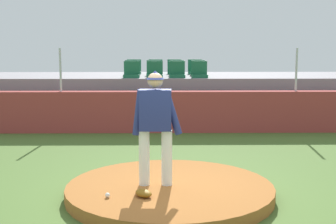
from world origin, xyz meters
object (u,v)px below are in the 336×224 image
Objects in this scene: fielding_glove at (144,193)px; stadium_chair_10 at (175,69)px; stadium_chair_7 at (198,71)px; pitcher at (155,119)px; stadium_chair_8 at (134,69)px; baseball at (108,195)px; stadium_chair_6 at (177,71)px; stadium_chair_1 at (155,72)px; stadium_chair_4 at (132,71)px; stadium_chair_0 at (132,73)px; stadium_chair_9 at (156,69)px; stadium_chair_11 at (195,69)px; stadium_chair_5 at (154,71)px; stadium_chair_2 at (177,72)px; stadium_chair_3 at (199,72)px.

fielding_glove is 0.60× the size of stadium_chair_10.
pitcher is at bearing 80.71° from stadium_chair_7.
baseball is at bearing 90.86° from stadium_chair_8.
pitcher reaches higher than stadium_chair_7.
pitcher is 1.19m from fielding_glove.
stadium_chair_6 is at bearing -45.28° from fielding_glove.
stadium_chair_4 is (-0.74, 0.89, 0.00)m from stadium_chair_1.
pitcher is at bearing 96.61° from stadium_chair_0.
stadium_chair_9 is (-0.00, 1.82, 0.00)m from stadium_chair_1.
stadium_chair_0 is 1.00× the size of stadium_chair_4.
stadium_chair_7 is at bearing 156.14° from stadium_chair_8.
stadium_chair_11 is (0.67, 0.90, 0.00)m from stadium_chair_6.
stadium_chair_1 and stadium_chair_6 have the same top height.
stadium_chair_5 is 1.00× the size of stadium_chair_9.
stadium_chair_6 and stadium_chair_11 have the same top height.
stadium_chair_10 is (-0.04, 0.94, 0.00)m from stadium_chair_6.
stadium_chair_10 and stadium_chair_11 have the same top height.
stadium_chair_4 is (-0.84, 7.84, 0.34)m from pitcher.
stadium_chair_9 is (-0.10, 8.77, 0.34)m from pitcher.
pitcher is at bearing 85.24° from stadium_chair_2.
stadium_chair_1 is 1.36m from stadium_chair_3.
pitcher is 3.67× the size of stadium_chair_5.
stadium_chair_9 is at bearing -0.99° from stadium_chair_11.
stadium_chair_3 is at bearing 75.53° from baseball.
stadium_chair_5 is at bearing -40.33° from fielding_glove.
stadium_chair_8 is 1.00× the size of stadium_chair_9.
stadium_chair_6 reaches higher than baseball.
stadium_chair_8 is at bearing -23.86° from stadium_chair_7.
stadium_chair_6 and stadium_chair_9 have the same top height.
stadium_chair_5 is at bearing -179.62° from stadium_chair_4.
baseball is at bearing 75.53° from stadium_chair_3.
stadium_chair_9 is (-1.38, 0.94, 0.00)m from stadium_chair_7.
stadium_chair_2 is 1.65m from stadium_chair_4.
stadium_chair_6 is at bearing 147.26° from stadium_chair_8.
stadium_chair_8 and stadium_chair_11 have the same top height.
stadium_chair_0 is at bearing 91.10° from stadium_chair_8.
stadium_chair_2 is (0.75, 7.59, 1.35)m from fielding_glove.
stadium_chair_7 is (1.38, 0.89, 0.00)m from stadium_chair_1.
baseball is 0.15× the size of stadium_chair_5.
fielding_glove is 0.60× the size of stadium_chair_5.
pitcher is at bearing 90.64° from stadium_chair_9.
stadium_chair_8 is (-0.84, 8.78, 0.34)m from pitcher.
stadium_chair_9 is at bearing 86.33° from baseball.
stadium_chair_1 and stadium_chair_3 have the same top height.
stadium_chair_8 is at bearing -0.27° from stadium_chair_9.
stadium_chair_0 is at bearing 97.71° from pitcher.
stadium_chair_1 is 1.16m from stadium_chair_4.
stadium_chair_1 is at bearing 91.89° from pitcher.
stadium_chair_7 is at bearing -129.64° from stadium_chair_2.
stadium_chair_2 is 1.00× the size of stadium_chair_10.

